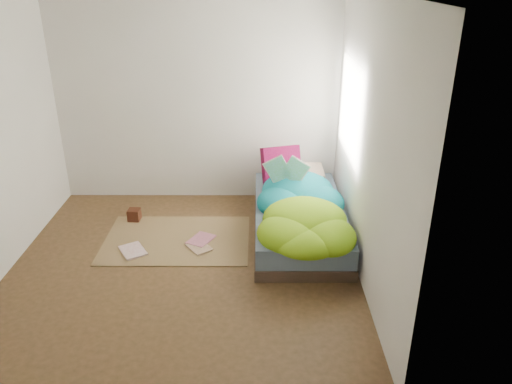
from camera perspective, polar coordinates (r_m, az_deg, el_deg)
ground at (r=5.18m, az=-8.25°, el=-8.46°), size 3.50×3.50×0.00m
room_walls at (r=4.52m, az=-9.31°, el=9.19°), size 3.54×3.54×2.62m
bed at (r=5.68m, az=4.92°, el=-3.16°), size 1.00×2.00×0.34m
duvet at (r=5.33m, az=5.23°, el=-1.00°), size 0.96×1.84×0.34m
rug at (r=5.66m, az=-9.02°, el=-5.37°), size 1.60×1.10×0.01m
pillow_floral at (r=6.32m, az=5.20°, el=2.10°), size 0.57×0.37×0.12m
pillow_magenta at (r=6.10m, az=2.90°, el=3.05°), size 0.49×0.27×0.46m
open_book at (r=5.56m, az=3.52°, el=3.47°), size 0.42×0.15×0.25m
wooden_box at (r=6.14m, az=-13.75°, el=-2.54°), size 0.14×0.14×0.14m
floor_book_a at (r=5.48m, az=-15.02°, el=-6.82°), size 0.36×0.38×0.02m
floor_book_b at (r=5.63m, az=-7.27°, el=-5.19°), size 0.34×0.37×0.03m
floor_book_c at (r=5.41m, az=-7.46°, el=-6.61°), size 0.32×0.34×0.02m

